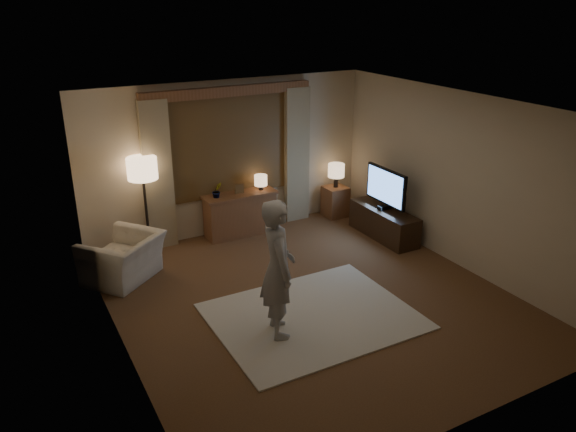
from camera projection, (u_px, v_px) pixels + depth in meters
room at (294, 195)px, 7.55m from camera, size 5.04×5.54×2.64m
rug at (313, 316)px, 7.20m from camera, size 2.50×2.00×0.02m
sideboard at (240, 215)px, 9.57m from camera, size 1.20×0.40×0.70m
picture_frame at (239, 190)px, 9.40m from camera, size 0.16×0.02×0.20m
plant at (217, 191)px, 9.21m from camera, size 0.17×0.13×0.30m
table_lamp_sideboard at (261, 181)px, 9.55m from camera, size 0.22×0.22×0.30m
floor_lamp at (143, 174)px, 8.51m from camera, size 0.46×0.46×1.57m
armchair at (123, 258)px, 8.04m from camera, size 1.35×1.33×0.66m
side_table at (335, 201)px, 10.40m from camera, size 0.40×0.40×0.56m
table_lamp_side at (336, 171)px, 10.18m from camera, size 0.30×0.30×0.44m
tv_stand at (384, 223)px, 9.50m from camera, size 0.45×1.40×0.50m
tv at (386, 187)px, 9.26m from camera, size 0.24×0.97×0.70m
person at (278, 268)px, 6.54m from camera, size 0.54×0.70×1.71m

